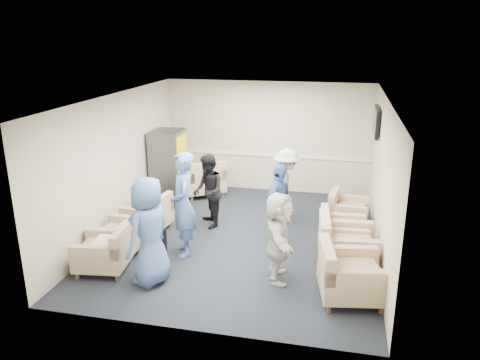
% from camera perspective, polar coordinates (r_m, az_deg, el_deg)
% --- Properties ---
extents(floor, '(6.00, 6.00, 0.00)m').
position_cam_1_polar(floor, '(9.11, 0.22, -7.11)').
color(floor, black).
rests_on(floor, ground).
extents(ceiling, '(6.00, 6.00, 0.00)m').
position_cam_1_polar(ceiling, '(8.34, 0.24, 9.98)').
color(ceiling, silver).
rests_on(ceiling, back_wall).
extents(back_wall, '(5.00, 0.02, 2.70)m').
position_cam_1_polar(back_wall, '(11.49, 3.40, 5.24)').
color(back_wall, beige).
rests_on(back_wall, floor).
extents(front_wall, '(5.00, 0.02, 2.70)m').
position_cam_1_polar(front_wall, '(5.91, -5.96, -7.09)').
color(front_wall, beige).
rests_on(front_wall, floor).
extents(left_wall, '(0.02, 6.00, 2.70)m').
position_cam_1_polar(left_wall, '(9.45, -14.76, 1.95)').
color(left_wall, beige).
rests_on(left_wall, floor).
extents(right_wall, '(0.02, 6.00, 2.70)m').
position_cam_1_polar(right_wall, '(8.49, 16.97, -0.02)').
color(right_wall, beige).
rests_on(right_wall, floor).
extents(chair_rail, '(4.98, 0.04, 0.06)m').
position_cam_1_polar(chair_rail, '(11.57, 3.34, 3.04)').
color(chair_rail, white).
rests_on(chair_rail, back_wall).
extents(tv, '(0.10, 1.00, 0.58)m').
position_cam_1_polar(tv, '(10.06, 16.28, 6.84)').
color(tv, black).
rests_on(tv, right_wall).
extents(armchair_left_near, '(0.90, 0.90, 0.64)m').
position_cam_1_polar(armchair_left_near, '(8.15, -15.99, -8.47)').
color(armchair_left_near, tan).
rests_on(armchair_left_near, floor).
extents(armchair_left_mid, '(0.84, 0.84, 0.63)m').
position_cam_1_polar(armchair_left_mid, '(8.69, -14.18, -6.69)').
color(armchair_left_mid, tan).
rests_on(armchair_left_mid, floor).
extents(armchair_left_far, '(0.88, 0.88, 0.63)m').
position_cam_1_polar(armchair_left_far, '(9.50, -10.95, -4.30)').
color(armchair_left_far, tan).
rests_on(armchair_left_far, floor).
extents(armchair_right_near, '(1.06, 1.06, 0.73)m').
position_cam_1_polar(armchair_right_near, '(7.22, 12.95, -11.39)').
color(armchair_right_near, tan).
rests_on(armchair_right_near, floor).
extents(armchair_right_midnear, '(1.01, 1.01, 0.74)m').
position_cam_1_polar(armchair_right_midnear, '(8.11, 12.46, -7.91)').
color(armchair_right_midnear, tan).
rests_on(armchair_right_midnear, floor).
extents(armchair_right_midfar, '(0.87, 0.87, 0.66)m').
position_cam_1_polar(armchair_right_midfar, '(8.65, 12.11, -6.55)').
color(armchair_right_midfar, tan).
rests_on(armchair_right_midfar, floor).
extents(armchair_right_far, '(0.85, 0.85, 0.61)m').
position_cam_1_polar(armchair_right_far, '(9.81, 12.77, -3.79)').
color(armchair_right_far, tan).
rests_on(armchair_right_far, floor).
extents(armchair_corner, '(1.32, 1.32, 0.76)m').
position_cam_1_polar(armchair_corner, '(11.37, -4.53, 0.01)').
color(armchair_corner, tan).
rests_on(armchair_corner, floor).
extents(vending_machine, '(0.68, 0.80, 1.68)m').
position_cam_1_polar(vending_machine, '(10.91, -8.68, 1.65)').
color(vending_machine, '#4E4F56').
rests_on(vending_machine, floor).
extents(backpack, '(0.35, 0.31, 0.50)m').
position_cam_1_polar(backpack, '(8.65, -10.11, -6.92)').
color(backpack, black).
rests_on(backpack, floor).
extents(pillow, '(0.39, 0.48, 0.13)m').
position_cam_1_polar(pillow, '(8.07, -16.15, -7.42)').
color(pillow, silver).
rests_on(pillow, armchair_left_near).
extents(person_front_left, '(0.78, 0.98, 1.75)m').
position_cam_1_polar(person_front_left, '(7.39, -11.03, -6.15)').
color(person_front_left, '#4566A6').
rests_on(person_front_left, floor).
extents(person_mid_left, '(0.68, 0.80, 1.87)m').
position_cam_1_polar(person_mid_left, '(8.21, -6.97, -3.00)').
color(person_mid_left, '#4566A6').
rests_on(person_mid_left, floor).
extents(person_back_left, '(0.84, 0.91, 1.50)m').
position_cam_1_polar(person_back_left, '(9.41, -3.91, -1.38)').
color(person_back_left, black).
rests_on(person_back_left, floor).
extents(person_back_right, '(0.78, 1.10, 1.55)m').
position_cam_1_polar(person_back_right, '(9.69, 5.70, -0.71)').
color(person_back_right, silver).
rests_on(person_back_right, floor).
extents(person_mid_right, '(0.65, 0.97, 1.53)m').
position_cam_1_polar(person_mid_right, '(8.71, 4.68, -2.89)').
color(person_mid_right, '#4566A6').
rests_on(person_mid_right, floor).
extents(person_front_right, '(0.62, 1.42, 1.48)m').
position_cam_1_polar(person_front_right, '(7.41, 4.71, -6.94)').
color(person_front_right, silver).
rests_on(person_front_right, floor).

